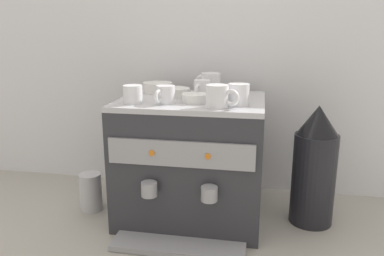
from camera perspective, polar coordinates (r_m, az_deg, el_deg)
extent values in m
plane|color=#9E998E|center=(1.63, 0.00, -12.63)|extent=(4.00, 4.00, 0.00)
cube|color=silver|center=(1.78, 1.87, 6.62)|extent=(2.80, 0.03, 0.99)
cube|color=#2D2D33|center=(1.53, 0.00, -4.88)|extent=(0.55, 0.44, 0.47)
cube|color=#B7B7BC|center=(1.47, 0.00, 4.06)|extent=(0.55, 0.44, 0.02)
cube|color=#939399|center=(1.29, -1.81, -3.91)|extent=(0.51, 0.01, 0.09)
cylinder|color=orange|center=(1.30, -6.03, -3.75)|extent=(0.02, 0.01, 0.02)
cylinder|color=orange|center=(1.27, 2.40, -4.26)|extent=(0.02, 0.01, 0.02)
cube|color=#939399|center=(1.39, -2.10, -17.24)|extent=(0.47, 0.12, 0.02)
cylinder|color=#939399|center=(1.34, -6.43, -9.07)|extent=(0.06, 0.06, 0.05)
cylinder|color=#939399|center=(1.30, 2.60, -9.78)|extent=(0.06, 0.06, 0.05)
cylinder|color=white|center=(1.37, -3.97, 5.03)|extent=(0.07, 0.07, 0.06)
torus|color=white|center=(1.33, -5.00, 4.74)|extent=(0.03, 0.05, 0.05)
cylinder|color=white|center=(1.29, 3.77, 4.76)|extent=(0.08, 0.08, 0.08)
torus|color=white|center=(1.27, 5.87, 4.55)|extent=(0.06, 0.03, 0.06)
cylinder|color=white|center=(1.48, 1.52, 5.87)|extent=(0.06, 0.06, 0.07)
torus|color=white|center=(1.44, 0.88, 5.62)|extent=(0.02, 0.05, 0.05)
cylinder|color=white|center=(1.34, 6.99, 5.00)|extent=(0.07, 0.07, 0.08)
torus|color=white|center=(1.37, 5.30, 5.25)|extent=(0.05, 0.04, 0.06)
cylinder|color=white|center=(1.39, -8.84, 5.00)|extent=(0.07, 0.07, 0.07)
torus|color=white|center=(1.43, -8.41, 5.31)|extent=(0.02, 0.05, 0.05)
cylinder|color=white|center=(1.59, 2.82, 6.72)|extent=(0.08, 0.08, 0.08)
torus|color=white|center=(1.63, 1.37, 6.91)|extent=(0.06, 0.04, 0.06)
cylinder|color=white|center=(1.51, -2.54, 5.36)|extent=(0.12, 0.12, 0.03)
cylinder|color=white|center=(1.51, -2.53, 4.88)|extent=(0.06, 0.06, 0.01)
cylinder|color=white|center=(1.62, -5.15, 6.06)|extent=(0.12, 0.12, 0.04)
cylinder|color=white|center=(1.62, -5.14, 5.52)|extent=(0.07, 0.07, 0.01)
cylinder|color=white|center=(1.48, 5.96, 5.22)|extent=(0.12, 0.12, 0.04)
cylinder|color=white|center=(1.48, 5.94, 4.65)|extent=(0.07, 0.07, 0.01)
cylinder|color=white|center=(1.39, 0.47, 4.52)|extent=(0.10, 0.10, 0.03)
cylinder|color=white|center=(1.39, 0.47, 4.04)|extent=(0.05, 0.05, 0.01)
cylinder|color=black|center=(1.56, 17.69, -7.30)|extent=(0.17, 0.17, 0.36)
cone|color=black|center=(1.49, 18.38, 1.12)|extent=(0.15, 0.15, 0.11)
cylinder|color=#B7B7BC|center=(1.68, -14.91, -9.21)|extent=(0.09, 0.09, 0.16)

